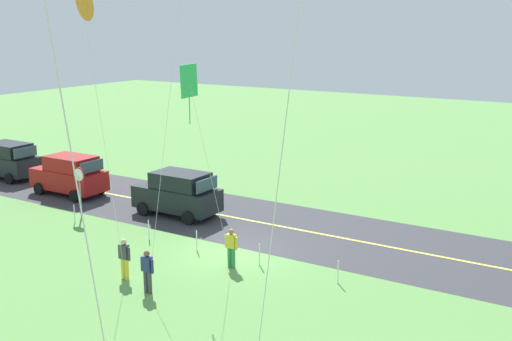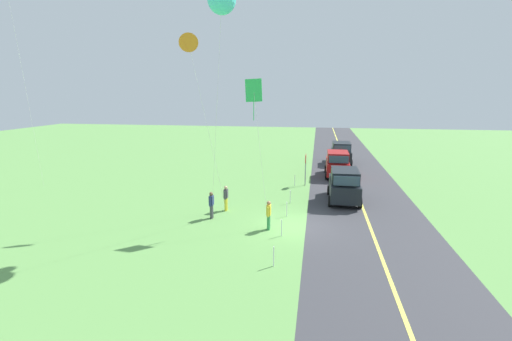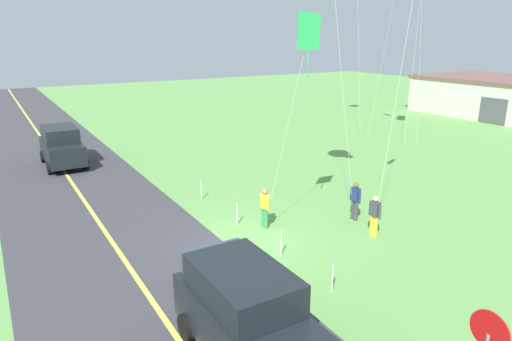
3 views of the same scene
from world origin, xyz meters
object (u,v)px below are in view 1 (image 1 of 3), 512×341
kite_red_low (83,5)px  person_adult_near (124,258)px  car_parked_east_near (70,175)px  stop_sign (79,182)px  car_parked_east_far (7,160)px  person_child_watcher (147,270)px  person_adult_companion (231,247)px  kite_blue_mid (189,84)px  car_suv_foreground (178,193)px

kite_red_low → person_adult_near: bearing=-72.3°
car_parked_east_near → stop_sign: bearing=144.1°
stop_sign → kite_red_low: 13.10m
stop_sign → person_adult_near: (-7.29, 4.66, -0.94)m
car_parked_east_far → person_adult_near: bearing=155.2°
stop_sign → kite_red_low: kite_red_low is taller
person_child_watcher → car_parked_east_near: bearing=8.6°
car_parked_east_near → person_adult_companion: (-13.76, 4.25, -0.29)m
car_parked_east_far → person_child_watcher: 20.65m
car_parked_east_near → person_adult_companion: bearing=162.8°
stop_sign → person_adult_near: size_ratio=1.60×
person_child_watcher → kite_blue_mid: kite_blue_mid is taller
person_adult_near → person_child_watcher: 1.62m
car_suv_foreground → person_child_watcher: (-4.87, 7.90, -0.29)m
car_parked_east_far → stop_sign: (-9.99, 3.34, 0.65)m
car_parked_east_near → car_parked_east_far: bearing=-6.1°
car_parked_east_near → person_adult_near: bearing=146.3°
person_child_watcher → kite_red_low: 9.28m
car_suv_foreground → car_parked_east_far: 13.97m
person_adult_companion → kite_blue_mid: bearing=157.6°
car_parked_east_near → person_child_watcher: 14.76m
kite_blue_mid → car_parked_east_far: bearing=-17.3°
person_child_watcher → car_parked_east_far: bearing=16.3°
person_child_watcher → kite_red_low: kite_red_low is taller
stop_sign → person_child_watcher: size_ratio=1.60×
kite_blue_mid → person_adult_companion: bearing=-138.0°
car_parked_east_near → stop_sign: 4.60m
car_parked_east_far → person_adult_near: 19.04m
person_adult_companion → car_parked_east_near: bearing=98.4°
car_parked_east_far → kite_blue_mid: 20.77m
car_parked_east_near → person_child_watcher: bearing=148.1°
kite_red_low → person_child_watcher: bearing=-124.8°
kite_blue_mid → car_parked_east_near: bearing=-22.5°
stop_sign → kite_red_low: size_ratio=0.24×
car_suv_foreground → car_parked_east_near: 7.65m
car_suv_foreground → person_child_watcher: 9.28m
person_adult_companion → car_parked_east_far: bearing=101.8°
person_adult_near → car_parked_east_near: bearing=131.1°
person_adult_companion → kite_blue_mid: kite_blue_mid is taller
stop_sign → kite_blue_mid: size_ratio=0.32×
car_parked_east_near → kite_blue_mid: kite_blue_mid is taller
kite_blue_mid → person_adult_near: bearing=51.1°
stop_sign → person_adult_near: bearing=147.4°
kite_blue_mid → kite_red_low: bearing=74.6°
car_parked_east_far → person_child_watcher: size_ratio=2.75×
stop_sign → person_adult_companion: stop_sign is taller
car_suv_foreground → person_child_watcher: bearing=121.7°
car_suv_foreground → person_child_watcher: car_suv_foreground is taller
person_adult_near → kite_red_low: kite_red_low is taller
car_parked_east_far → kite_blue_mid: kite_blue_mid is taller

